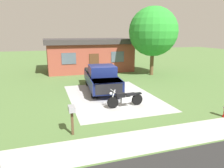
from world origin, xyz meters
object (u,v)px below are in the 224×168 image
Objects in this scene: pickup_truck at (101,77)px; shade_tree at (153,32)px; motorcycle at (125,99)px; mailbox at (72,113)px; neighbor_house at (89,54)px.

pickup_truck is 0.87× the size of shade_tree.
motorcycle is at bearing -126.66° from shade_tree.
shade_tree reaches higher than mailbox.
motorcycle is 0.38× the size of pickup_truck.
neighbor_house is at bearing 83.99° from pickup_truck.
pickup_truck reaches higher than motorcycle.
motorcycle is 0.33× the size of shade_tree.
neighbor_house is at bearing 75.58° from mailbox.
pickup_truck is 7.19m from mailbox.
shade_tree reaches higher than motorcycle.
neighbor_house is (0.91, 8.69, 0.84)m from pickup_truck.
shade_tree is at bearing -40.27° from neighbor_house.
neighbor_house reaches higher than mailbox.
pickup_truck is 8.24m from shade_tree.
shade_tree is (5.99, 8.05, 3.78)m from motorcycle.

